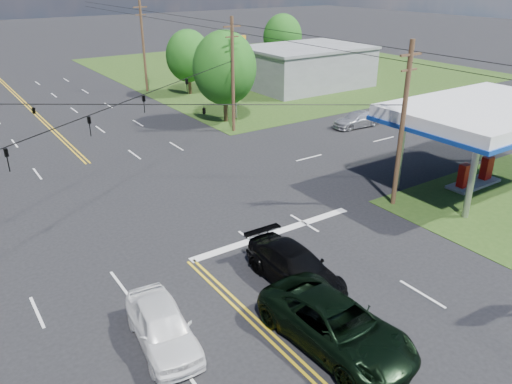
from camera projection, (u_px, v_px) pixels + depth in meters
ground at (129, 203)px, 29.94m from camera, size 280.00×280.00×0.00m
grass_ne at (279, 68)px, 72.13m from camera, size 46.00×48.00×0.03m
stop_bar at (275, 233)px, 26.46m from camera, size 10.00×0.50×0.02m
retail_ne at (306, 68)px, 59.60m from camera, size 14.00×10.00×4.40m
gas_canopy at (487, 114)px, 30.49m from camera, size 12.20×8.20×5.35m
pole_se at (402, 124)px, 27.82m from camera, size 1.60×0.28×9.50m
pole_ne at (233, 74)px, 41.44m from camera, size 1.60×0.28×9.50m
pole_right_far at (143, 45)px, 55.71m from camera, size 1.60×0.28×10.00m
span_wire_signals at (118, 104)px, 27.51m from camera, size 26.00×18.00×1.13m
power_lines at (126, 61)px, 24.95m from camera, size 26.04×100.00×0.64m
tree_right_a at (225, 68)px, 44.24m from camera, size 5.70×5.70×8.18m
tree_right_b at (188, 56)px, 54.87m from camera, size 4.94×4.94×7.09m
tree_far_r at (283, 37)px, 68.27m from camera, size 5.32×5.32×7.63m
pickup_dkgreen at (336, 325)px, 18.21m from camera, size 3.27×6.51×1.77m
suv_black at (295, 267)px, 21.92m from camera, size 2.35×5.59×1.61m
pickup_white at (162, 326)px, 18.28m from camera, size 2.46×4.93×1.61m
sedan_far at (357, 119)px, 44.34m from camera, size 4.80×2.20×1.36m
polesign_ne at (235, 55)px, 44.98m from camera, size 2.09×0.61×7.57m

